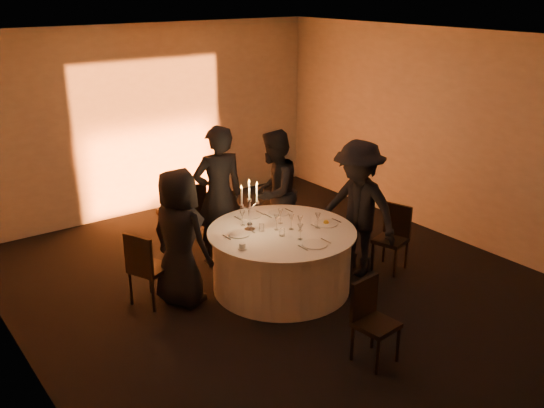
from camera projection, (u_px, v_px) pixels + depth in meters
floor at (281, 287)px, 7.54m from camera, size 7.00×7.00×0.00m
ceiling at (283, 39)px, 6.51m from camera, size 7.00×7.00×0.00m
wall_back at (150, 120)px, 9.68m from camera, size 7.00×0.00×7.00m
wall_left at (13, 232)px, 5.36m from camera, size 0.00×7.00×7.00m
wall_right at (448, 136)px, 8.69m from camera, size 0.00×7.00×7.00m
uplighter_fixture at (164, 210)px, 9.95m from camera, size 0.25×0.12×0.10m
banquet_table at (282, 259)px, 7.41m from camera, size 1.80×1.80×0.77m
chair_left at (146, 265)px, 6.98m from camera, size 0.52×0.52×0.91m
chair_back_left at (189, 213)px, 8.41m from camera, size 0.51×0.51×1.00m
chair_back_right at (280, 204)px, 8.80m from camera, size 0.59×0.59×0.98m
chair_right at (393, 234)px, 7.91m from camera, size 0.47×0.47×0.86m
chair_front at (371, 316)px, 5.98m from camera, size 0.41×0.41×0.85m
guest_left at (180, 238)px, 6.93m from camera, size 0.76×0.93×1.65m
guest_back_left at (219, 196)px, 7.94m from camera, size 0.76×0.57×1.89m
guest_back_right at (274, 192)px, 8.31m from camera, size 1.06×1.00×1.73m
guest_right at (358, 209)px, 7.65m from camera, size 0.88×1.25×1.77m
plate_left at (239, 234)px, 7.16m from camera, size 0.36×0.27×0.01m
plate_back_left at (249, 215)px, 7.73m from camera, size 0.36×0.30×0.01m
plate_back_right at (279, 213)px, 7.81m from camera, size 0.36×0.26×0.01m
plate_right at (326, 223)px, 7.47m from camera, size 0.36×0.29×0.08m
plate_front at (315, 244)px, 6.88m from camera, size 0.36×0.29×0.01m
coffee_cup at (242, 246)px, 6.77m from camera, size 0.11×0.11×0.07m
candelabra at (250, 213)px, 7.20m from camera, size 0.27×0.13×0.65m
wine_glass_a at (280, 213)px, 7.45m from camera, size 0.07×0.07×0.19m
wine_glass_b at (277, 219)px, 7.25m from camera, size 0.07×0.07×0.19m
wine_glass_c at (291, 219)px, 7.27m from camera, size 0.07×0.07×0.19m
wine_glass_d at (242, 215)px, 7.38m from camera, size 0.07×0.07×0.19m
wine_glass_e at (300, 228)px, 6.98m from camera, size 0.07×0.07×0.19m
wine_glass_f at (318, 217)px, 7.31m from camera, size 0.07×0.07×0.19m
wine_glass_g at (300, 220)px, 7.22m from camera, size 0.07×0.07×0.19m
tumbler_a at (262, 228)px, 7.25m from camera, size 0.07×0.07×0.09m
tumbler_b at (282, 232)px, 7.11m from camera, size 0.07×0.07×0.09m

